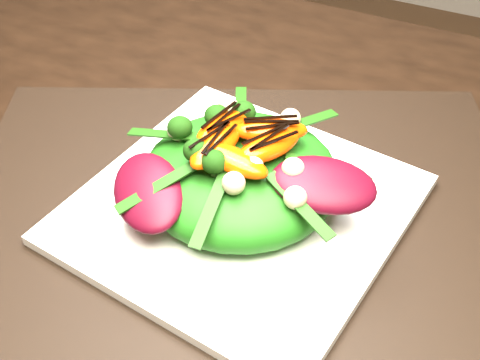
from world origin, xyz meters
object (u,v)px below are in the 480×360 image
at_px(placemat, 240,214).
at_px(plate_base, 240,209).
at_px(salad_bowl, 240,198).
at_px(orange_segment, 231,136).
at_px(lettuce_mound, 240,176).
at_px(dining_table, 139,195).

height_order(placemat, plate_base, plate_base).
bearing_deg(plate_base, salad_bowl, 180.00).
height_order(salad_bowl, orange_segment, orange_segment).
xyz_separation_m(lettuce_mound, orange_segment, (-0.01, 0.01, 0.04)).
xyz_separation_m(salad_bowl, orange_segment, (-0.01, 0.01, 0.07)).
bearing_deg(lettuce_mound, orange_segment, 153.81).
bearing_deg(placemat, salad_bowl, -135.00).
distance_m(salad_bowl, orange_segment, 0.07).
height_order(plate_base, orange_segment, orange_segment).
relative_size(plate_base, lettuce_mound, 1.58).
bearing_deg(salad_bowl, orange_segment, 153.81).
bearing_deg(plate_base, lettuce_mound, 135.00).
bearing_deg(salad_bowl, dining_table, 179.65).
xyz_separation_m(placemat, plate_base, (0.00, -0.00, 0.01)).
bearing_deg(orange_segment, salad_bowl, -26.19).
distance_m(placemat, plate_base, 0.01).
height_order(salad_bowl, lettuce_mound, lettuce_mound).
bearing_deg(lettuce_mound, salad_bowl, -135.00).
bearing_deg(orange_segment, dining_table, -177.16).
xyz_separation_m(dining_table, orange_segment, (0.11, 0.01, 0.11)).
height_order(dining_table, lettuce_mound, dining_table).
distance_m(dining_table, salad_bowl, 0.13).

